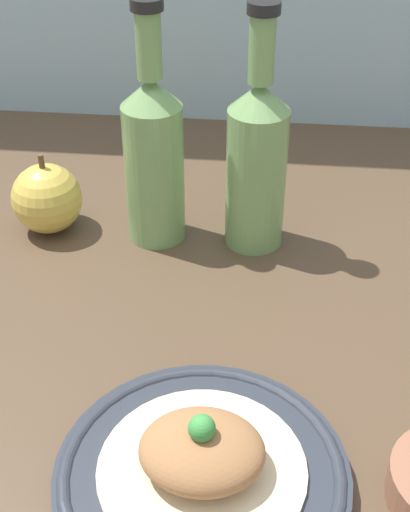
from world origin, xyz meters
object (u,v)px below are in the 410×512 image
object	(u,v)px
plate	(202,475)
plated_food	(202,455)
apple	(47,199)
cider_bottle_right	(257,159)
cider_bottle_left	(158,154)

from	to	relation	value
plate	plated_food	distance (cm)	2.45
apple	cider_bottle_right	bearing A→B (deg)	-0.00
cider_bottle_right	plate	bearing A→B (deg)	-93.88
plated_food	apple	distance (cm)	41.31
cider_bottle_right	apple	world-z (taller)	cider_bottle_right
plate	plated_food	bearing A→B (deg)	90.00
cider_bottle_left	cider_bottle_right	distance (cm)	10.97
plate	apple	distance (cm)	41.42
plated_food	cider_bottle_left	distance (cm)	36.62
cider_bottle_right	cider_bottle_left	bearing A→B (deg)	180.00
plate	plated_food	size ratio (longest dim) A/B	1.42
plated_food	apple	size ratio (longest dim) A/B	1.65
plate	apple	world-z (taller)	apple
plate	cider_bottle_left	xyz separation A→B (cm)	(-8.61, 34.86, 9.61)
cider_bottle_right	apple	xyz separation A→B (cm)	(-24.51, 0.00, -6.52)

